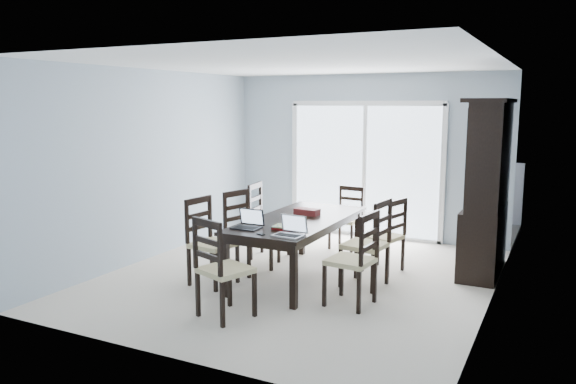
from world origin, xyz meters
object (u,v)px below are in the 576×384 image
Objects in this scene: cell_phone at (261,234)px; china_hutch at (487,190)px; chair_end_near at (217,258)px; dining_table at (299,224)px; chair_right_near at (359,249)px; laptop_dark at (246,224)px; game_box at (307,212)px; chair_left_mid at (243,222)px; chair_right_mid at (373,234)px; chair_left_far at (263,212)px; hot_tub at (353,192)px; chair_left_near at (206,232)px; chair_right_far at (390,228)px; chair_end_far at (348,211)px; laptop_silver at (288,232)px.

china_hutch is at bearing 72.84° from cell_phone.
cell_phone is at bearing 96.69° from chair_end_near.
dining_table is 1.18m from chair_right_near.
laptop_dark is 1.00× the size of game_box.
chair_left_mid is 1.72m from chair_right_mid.
chair_left_far is 0.52× the size of hot_tub.
game_box reaches higher than cell_phone.
chair_right_far is at bearing 133.66° from chair_left_near.
dining_table is at bearing 70.34° from laptop_dark.
cell_phone is at bearing 79.45° from chair_left_near.
chair_right_mid reaches higher than chair_end_near.
chair_right_near is 1.49m from chair_end_near.
chair_right_mid is at bearing 2.56° from dining_table.
chair_end_far reaches higher than laptop_dark.
chair_left_near reaches higher than hot_tub.
hot_tub is at bearing 105.79° from laptop_silver.
chair_end_far is at bearing 132.94° from chair_left_far.
dining_table is 0.78m from chair_left_mid.
china_hutch is at bearing 94.81° from chair_left_far.
chair_left_near is at bearing -134.28° from game_box.
laptop_silver reaches higher than cell_phone.
chair_left_mid is 1.23m from cell_phone.
chair_left_far is at bearing 54.25° from chair_end_far.
chair_end_near is at bearing 153.28° from chair_right_mid.
laptop_silver is at bearing 172.47° from chair_right_far.
chair_right_near is (-1.02, -1.87, -0.45)m from china_hutch.
chair_right_far is (1.84, 1.38, -0.05)m from chair_left_near.
game_box is (-0.94, -0.46, 0.20)m from chair_right_far.
china_hutch is at bearing 171.69° from chair_end_far.
chair_right_near is at bearing 116.95° from chair_end_far.
hot_tub reaches higher than laptop_dark.
chair_left_mid is 0.99× the size of chair_left_far.
laptop_silver is (1.09, -0.88, 0.17)m from chair_left_mid.
chair_right_near is 1.33m from game_box.
chair_left_far is (0.04, 1.31, 0.00)m from chair_left_near.
chair_right_mid reaches higher than chair_right_far.
dining_table is 0.97m from cell_phone.
laptop_dark is at bearing 103.26° from chair_right_near.
laptop_dark is 0.34m from cell_phone.
chair_right_near reaches higher than game_box.
china_hutch is at bearing -41.96° from hot_tub.
china_hutch reaches higher than chair_right_mid.
chair_left_mid is 1.01× the size of chair_right_near.
chair_left_near reaches higher than chair_right_near.
chair_right_near is 3.56× the size of laptop_silver.
chair_right_mid reaches higher than game_box.
chair_left_far is 2.34m from chair_end_near.
chair_end_near is at bearing -84.98° from hot_tub.
china_hutch is 1.84× the size of chair_left_near.
chair_end_near reaches higher than laptop_dark.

